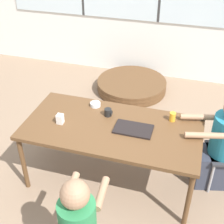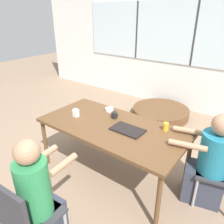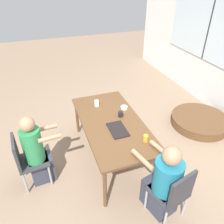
% 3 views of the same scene
% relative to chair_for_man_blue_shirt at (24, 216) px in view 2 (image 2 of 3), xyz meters
% --- Properties ---
extents(ground_plane, '(16.00, 16.00, 0.00)m').
position_rel_chair_for_man_blue_shirt_xyz_m(ground_plane, '(-0.11, 1.31, -0.50)').
color(ground_plane, '#8C725B').
extents(wall_back_with_windows, '(8.40, 0.08, 2.80)m').
position_rel_chair_for_man_blue_shirt_xyz_m(wall_back_with_windows, '(-0.11, 3.98, 0.92)').
color(wall_back_with_windows, silver).
rests_on(wall_back_with_windows, ground_plane).
extents(dining_table, '(1.80, 0.89, 0.72)m').
position_rel_chair_for_man_blue_shirt_xyz_m(dining_table, '(-0.11, 1.31, 0.17)').
color(dining_table, brown).
rests_on(dining_table, ground_plane).
extents(chair_for_man_blue_shirt, '(0.43, 0.43, 0.84)m').
position_rel_chair_for_man_blue_shirt_xyz_m(chair_for_man_blue_shirt, '(0.00, 0.00, 0.00)').
color(chair_for_man_blue_shirt, '#333338').
rests_on(chair_for_man_blue_shirt, ground_plane).
extents(person_woman_green_shirt, '(0.68, 0.47, 1.09)m').
position_rel_chair_for_man_blue_shirt_xyz_m(person_woman_green_shirt, '(1.00, 1.59, -0.01)').
color(person_woman_green_shirt, '#333847').
rests_on(person_woman_green_shirt, ground_plane).
extents(person_man_blue_shirt, '(0.33, 0.52, 1.14)m').
position_rel_chair_for_man_blue_shirt_xyz_m(person_man_blue_shirt, '(-0.01, 0.16, 0.03)').
color(person_man_blue_shirt, '#333847').
rests_on(person_man_blue_shirt, ground_plane).
extents(food_tray_dark, '(0.38, 0.23, 0.02)m').
position_rel_chair_for_man_blue_shirt_xyz_m(food_tray_dark, '(0.11, 1.32, 0.23)').
color(food_tray_dark, black).
rests_on(food_tray_dark, dining_table).
extents(coffee_mug, '(0.08, 0.08, 0.08)m').
position_rel_chair_for_man_blue_shirt_xyz_m(coffee_mug, '(-0.21, 1.49, 0.27)').
color(coffee_mug, black).
rests_on(coffee_mug, dining_table).
extents(juice_glass, '(0.06, 0.06, 0.10)m').
position_rel_chair_for_man_blue_shirt_xyz_m(juice_glass, '(0.46, 1.59, 0.27)').
color(juice_glass, gold).
rests_on(juice_glass, dining_table).
extents(milk_carton_small, '(0.06, 0.06, 0.10)m').
position_rel_chair_for_man_blue_shirt_xyz_m(milk_carton_small, '(-0.64, 1.22, 0.28)').
color(milk_carton_small, silver).
rests_on(milk_carton_small, dining_table).
extents(bowl_white_shallow, '(0.11, 0.11, 0.04)m').
position_rel_chair_for_man_blue_shirt_xyz_m(bowl_white_shallow, '(-0.40, 1.63, 0.25)').
color(bowl_white_shallow, silver).
rests_on(bowl_white_shallow, dining_table).
extents(folded_table_stack, '(1.13, 1.13, 0.18)m').
position_rel_chair_for_man_blue_shirt_xyz_m(folded_table_stack, '(-0.36, 3.29, -0.41)').
color(folded_table_stack, brown).
rests_on(folded_table_stack, ground_plane).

